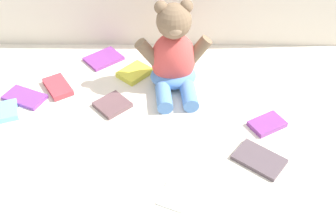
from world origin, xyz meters
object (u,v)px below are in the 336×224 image
Objects in this scene: book_case_2 at (104,59)px; book_case_4 at (58,87)px; book_case_3 at (112,105)px; teddy_bear at (174,57)px; book_case_5 at (25,97)px; book_case_6 at (135,73)px; book_case_7 at (259,159)px; book_case_0 at (175,194)px; book_case_8 at (267,124)px.

book_case_4 is at bearing -76.91° from book_case_2.
book_case_4 is (-0.19, 0.09, 0.00)m from book_case_3.
teddy_bear reaches higher than book_case_5.
book_case_7 is (0.37, -0.39, -0.00)m from book_case_6.
book_case_6 is (0.06, 0.17, 0.00)m from book_case_3.
book_case_6 is at bearing -52.72° from book_case_0.
book_case_8 is (0.28, 0.25, 0.00)m from book_case_0.
book_case_3 is 0.48m from book_case_7.
book_case_7 is at bearing 5.62° from book_case_2.
book_case_3 is at bearing -79.56° from book_case_7.
book_case_0 is at bearing -33.19° from book_case_6.
teddy_bear is 2.52× the size of book_case_4.
book_case_5 is 0.37m from book_case_6.
teddy_bear is at bearing -28.86° from book_case_4.
book_case_7 is 0.15m from book_case_8.
book_case_5 is 0.76m from book_case_7.
teddy_bear is at bearing 24.71° from book_case_8.
book_case_4 reaches higher than book_case_7.
book_case_5 is at bearing 175.09° from book_case_4.
book_case_3 is at bearing -155.43° from teddy_bear.
book_case_2 is 0.22m from book_case_4.
book_case_7 is (0.43, -0.22, -0.00)m from book_case_3.
book_case_8 is at bearing -143.04° from book_case_3.
book_case_3 reaches higher than book_case_7.
book_case_4 is 0.90× the size of book_case_7.
book_case_0 is at bearing -103.33° from book_case_5.
book_case_6 reaches higher than book_case_5.
book_case_7 is (0.72, -0.26, -0.00)m from book_case_5.
book_case_8 is at bearing 17.46° from book_case_2.
book_case_6 is 0.81× the size of book_case_7.
teddy_bear reaches higher than book_case_4.
book_case_8 is (0.67, -0.17, -0.00)m from book_case_4.
teddy_bear is 3.16× the size of book_case_3.
book_case_0 is (0.00, -0.45, -0.11)m from teddy_bear.
book_case_6 is 1.04× the size of book_case_8.
book_case_0 is 0.69× the size of book_case_5.
book_case_8 is at bearing -47.33° from book_case_4.
book_case_2 is 1.31× the size of book_case_3.
book_case_6 is at bearing -45.08° from book_case_5.
teddy_bear is 2.81× the size of book_case_6.
book_case_3 is 0.18m from book_case_6.
book_case_8 is at bearing -74.88° from book_case_5.
book_case_0 is 0.77× the size of book_case_4.
book_case_0 is at bearing 167.54° from book_case_3.
book_case_4 is 0.90× the size of book_case_5.
book_case_4 is at bearing 45.58° from book_case_8.
book_case_3 is 0.89× the size of book_case_6.
book_case_3 is at bearing -72.88° from book_case_5.
book_case_8 is (0.54, -0.34, 0.00)m from book_case_2.
book_case_8 reaches higher than book_case_7.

